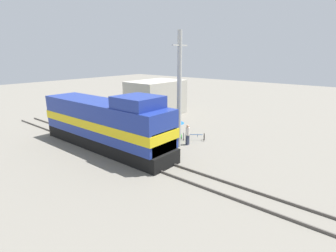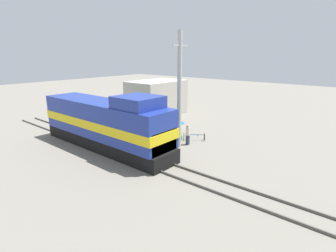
# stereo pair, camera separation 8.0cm
# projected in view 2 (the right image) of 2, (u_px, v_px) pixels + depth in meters

# --- Properties ---
(ground_plane) EXTENTS (120.00, 120.00, 0.00)m
(ground_plane) POSITION_uv_depth(u_px,v_px,m) (124.00, 154.00, 20.58)
(ground_plane) COLOR slate
(rail_near) EXTENTS (0.08, 34.38, 0.15)m
(rail_near) POSITION_uv_depth(u_px,v_px,m) (117.00, 155.00, 20.03)
(rail_near) COLOR #4C4742
(rail_near) RESTS_ON ground_plane
(rail_far) EXTENTS (0.08, 34.38, 0.15)m
(rail_far) POSITION_uv_depth(u_px,v_px,m) (131.00, 150.00, 21.09)
(rail_far) COLOR #4C4742
(rail_far) RESTS_ON ground_plane
(locomotive) EXTENTS (3.03, 13.62, 4.74)m
(locomotive) POSITION_uv_depth(u_px,v_px,m) (107.00, 124.00, 21.25)
(locomotive) COLOR black
(locomotive) RESTS_ON ground_plane
(utility_pole) EXTENTS (1.80, 0.36, 9.34)m
(utility_pole) POSITION_uv_depth(u_px,v_px,m) (179.00, 91.00, 20.93)
(utility_pole) COLOR #B2B2AD
(utility_pole) RESTS_ON ground_plane
(vendor_umbrella) EXTENTS (2.04, 2.04, 2.06)m
(vendor_umbrella) POSITION_uv_depth(u_px,v_px,m) (173.00, 120.00, 23.41)
(vendor_umbrella) COLOR #4C4C4C
(vendor_umbrella) RESTS_ON ground_plane
(billboard_sign) EXTENTS (1.74, 0.12, 2.97)m
(billboard_sign) POSITION_uv_depth(u_px,v_px,m) (138.00, 106.00, 28.05)
(billboard_sign) COLOR #595959
(billboard_sign) RESTS_ON ground_plane
(shrub_cluster) EXTENTS (0.84, 0.84, 0.84)m
(shrub_cluster) POSITION_uv_depth(u_px,v_px,m) (178.00, 137.00, 23.47)
(shrub_cluster) COLOR #388C38
(shrub_cluster) RESTS_ON ground_plane
(person_bystander) EXTENTS (0.34, 0.34, 1.80)m
(person_bystander) POSITION_uv_depth(u_px,v_px,m) (188.00, 134.00, 22.38)
(person_bystander) COLOR #2D3347
(person_bystander) RESTS_ON ground_plane
(bicycle) EXTENTS (1.66, 1.94, 0.67)m
(bicycle) POSITION_uv_depth(u_px,v_px,m) (194.00, 136.00, 23.73)
(bicycle) COLOR black
(bicycle) RESTS_ON ground_plane
(building_block_distant) EXTENTS (7.02, 4.57, 4.35)m
(building_block_distant) POSITION_uv_depth(u_px,v_px,m) (157.00, 98.00, 33.13)
(building_block_distant) COLOR #B7B2A3
(building_block_distant) RESTS_ON ground_plane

